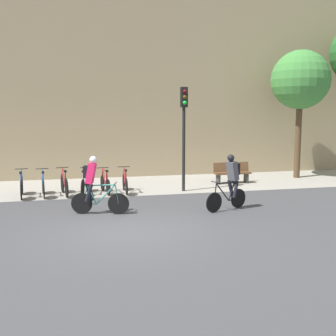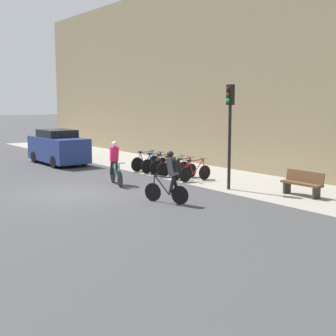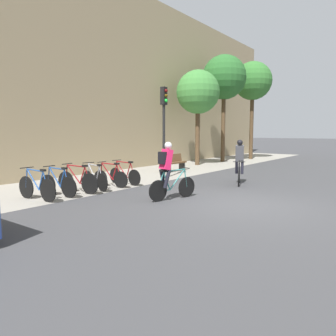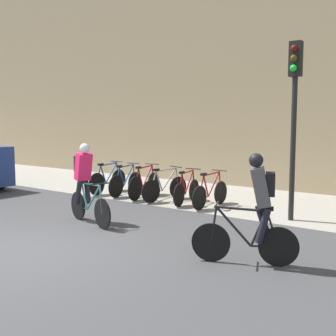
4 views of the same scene
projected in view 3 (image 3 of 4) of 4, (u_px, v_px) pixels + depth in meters
ground at (244, 205)px, 9.22m from camera, size 200.00×200.00×0.00m
kerb_strip at (88, 183)px, 13.26m from camera, size 44.00×4.50×0.01m
building_facade at (47, 66)px, 14.24m from camera, size 44.00×0.60×9.82m
cyclist_pink at (168, 169)px, 9.81m from camera, size 1.71×0.62×1.76m
cyclist_grey at (239, 160)px, 12.96m from camera, size 1.55×0.73×1.75m
parked_bike_0 at (37, 187)px, 9.83m from camera, size 0.46×1.74×0.98m
parked_bike_1 at (58, 184)px, 10.43m from camera, size 0.46×1.63×0.97m
parked_bike_2 at (78, 181)px, 11.02m from camera, size 0.46×1.75×0.99m
parked_bike_3 at (95, 179)px, 11.62m from camera, size 0.49×1.66×0.96m
parked_bike_4 at (111, 177)px, 12.21m from camera, size 0.46×1.56×0.94m
parked_bike_5 at (125, 175)px, 12.81m from camera, size 0.46×1.68×0.95m
traffic_light_pole at (164, 116)px, 14.21m from camera, size 0.26×0.30×3.98m
bench at (174, 162)px, 17.17m from camera, size 1.59×0.44×0.89m
street_tree_0 at (198, 93)px, 19.98m from camera, size 2.65×2.65×5.81m
street_tree_1 at (224, 78)px, 22.14m from camera, size 2.98×2.98×7.22m
street_tree_2 at (253, 82)px, 24.30m from camera, size 2.82×2.82×7.24m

